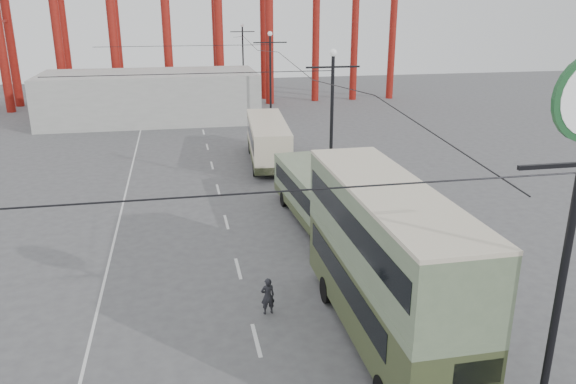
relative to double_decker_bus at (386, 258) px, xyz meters
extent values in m
cube|color=silver|center=(-4.51, 15.84, -3.30)|extent=(0.15, 82.00, 0.01)
cube|color=silver|center=(1.89, 16.84, -3.30)|extent=(0.12, 120.00, 0.01)
cube|color=silver|center=(-10.51, 16.84, -3.30)|extent=(0.12, 120.00, 0.01)
cylinder|color=black|center=(2.09, -6.16, 1.20)|extent=(0.20, 0.20, 9.00)
cylinder|color=black|center=(2.09, 14.84, 1.20)|extent=(0.20, 0.20, 9.00)
cylinder|color=black|center=(2.09, 14.84, -3.05)|extent=(0.44, 0.44, 0.50)
cube|color=black|center=(2.09, 14.84, 5.00)|extent=(3.20, 0.10, 0.10)
sphere|color=white|center=(2.09, 14.84, 5.80)|extent=(0.44, 0.44, 0.44)
cylinder|color=black|center=(2.09, 36.84, 1.20)|extent=(0.20, 0.20, 9.00)
cylinder|color=black|center=(2.09, 36.84, -3.05)|extent=(0.44, 0.44, 0.50)
cube|color=black|center=(2.09, 36.84, 5.00)|extent=(3.20, 0.10, 0.10)
sphere|color=white|center=(2.09, 36.84, 5.80)|extent=(0.44, 0.44, 0.44)
cylinder|color=black|center=(2.09, 58.84, 1.20)|extent=(0.20, 0.20, 9.00)
cylinder|color=black|center=(2.09, 58.84, -3.05)|extent=(0.44, 0.44, 0.50)
cube|color=black|center=(2.09, 58.84, 5.00)|extent=(3.20, 0.10, 0.10)
sphere|color=white|center=(2.09, 58.84, 5.80)|extent=(0.44, 0.44, 0.44)
cylinder|color=maroon|center=(-25.51, 55.84, 5.70)|extent=(1.00, 1.00, 18.00)
cylinder|color=maroon|center=(15.49, 52.84, 7.70)|extent=(0.90, 0.90, 22.00)
cylinder|color=maroon|center=(20.49, 52.84, 3.70)|extent=(0.90, 0.90, 14.00)
cube|color=#A5A5A0|center=(-9.51, 43.84, -0.80)|extent=(22.00, 10.00, 5.00)
cube|color=#3F4927|center=(0.00, 0.00, -1.49)|extent=(2.81, 11.00, 2.42)
cube|color=black|center=(0.00, 0.00, -1.00)|extent=(2.84, 8.81, 0.99)
cube|color=#637656|center=(0.00, 0.00, -0.12)|extent=(2.83, 11.00, 0.33)
cube|color=#637656|center=(0.00, 0.00, 1.25)|extent=(2.81, 11.00, 2.42)
cube|color=black|center=(0.00, 0.00, 1.36)|extent=(2.85, 10.34, 0.93)
cube|color=beige|center=(0.00, 0.00, 2.53)|extent=(2.83, 11.00, 0.13)
cylinder|color=black|center=(-1.26, 3.07, -2.76)|extent=(0.31, 1.10, 1.10)
cylinder|color=black|center=(1.22, 3.08, -2.76)|extent=(0.31, 1.10, 1.10)
cylinder|color=black|center=(1.26, -3.51, -2.76)|extent=(0.31, 1.10, 1.10)
cube|color=#637656|center=(0.38, 11.84, -1.71)|extent=(2.84, 10.16, 2.19)
cube|color=black|center=(0.38, 11.84, -1.34)|extent=(2.82, 9.06, 0.87)
cube|color=#3F4927|center=(0.38, 11.84, -2.57)|extent=(2.87, 10.16, 0.46)
cube|color=#637656|center=(0.38, 11.84, -0.54)|extent=(2.86, 10.16, 0.15)
cylinder|color=black|center=(-0.81, 14.61, -2.85)|extent=(0.31, 0.93, 0.91)
cylinder|color=black|center=(1.25, 14.72, -2.85)|extent=(0.31, 0.93, 0.91)
cylinder|color=black|center=(-0.47, 8.59, -2.85)|extent=(0.31, 0.93, 0.91)
cylinder|color=black|center=(1.59, 8.71, -2.85)|extent=(0.31, 0.93, 0.91)
cube|color=beige|center=(-0.17, 24.74, -1.45)|extent=(3.51, 10.80, 2.55)
cube|color=black|center=(-0.17, 24.74, -1.02)|extent=(3.44, 9.53, 1.01)
cube|color=#3F4927|center=(-0.17, 24.74, -2.46)|extent=(3.54, 10.80, 0.53)
cube|color=beige|center=(-0.17, 24.74, -0.09)|extent=(3.53, 10.80, 0.17)
cylinder|color=black|center=(-1.14, 27.59, -2.77)|extent=(0.38, 1.08, 1.06)
cylinder|color=black|center=(1.25, 27.40, -2.77)|extent=(0.38, 1.08, 1.06)
cylinder|color=black|center=(-1.63, 21.67, -2.77)|extent=(0.38, 1.08, 1.06)
cylinder|color=black|center=(0.76, 21.47, -2.77)|extent=(0.38, 1.08, 1.06)
imported|color=black|center=(-3.79, 2.63, -2.53)|extent=(0.60, 0.43, 1.55)
camera|label=1|loc=(-6.83, -16.87, 8.44)|focal=35.00mm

